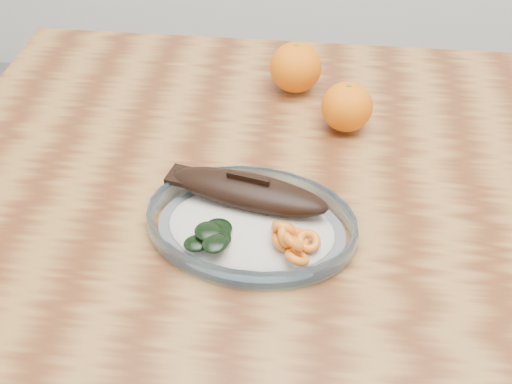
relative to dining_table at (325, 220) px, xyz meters
The scene contains 4 objects.
dining_table is the anchor object (origin of this frame).
plated_meal 0.21m from the dining_table, 126.74° to the right, with size 0.56×0.56×0.08m.
orange_left 0.27m from the dining_table, 106.63° to the left, with size 0.09×0.09×0.09m, color orange.
orange_right 0.18m from the dining_table, 79.62° to the left, with size 0.08×0.08×0.08m, color orange.
Camera 1 is at (-0.03, -0.75, 1.36)m, focal length 45.00 mm.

